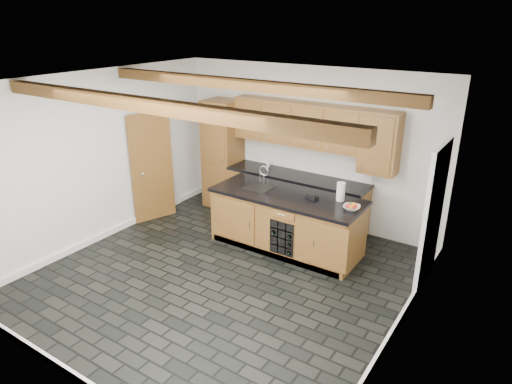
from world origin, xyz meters
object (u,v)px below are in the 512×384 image
kitchen_scale (312,197)px  fruit_bowl (351,208)px  island (286,222)px  paper_towel (341,192)px

kitchen_scale → fruit_bowl: size_ratio=0.85×
island → kitchen_scale: (0.39, 0.09, 0.49)m
kitchen_scale → paper_towel: (0.40, 0.17, 0.12)m
island → kitchen_scale: size_ratio=11.77×
kitchen_scale → fruit_bowl: fruit_bowl is taller
island → fruit_bowl: bearing=0.8°
island → paper_towel: (0.79, 0.26, 0.61)m
paper_towel → fruit_bowl: bearing=-40.6°
kitchen_scale → fruit_bowl: bearing=9.1°
kitchen_scale → paper_towel: bearing=38.1°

